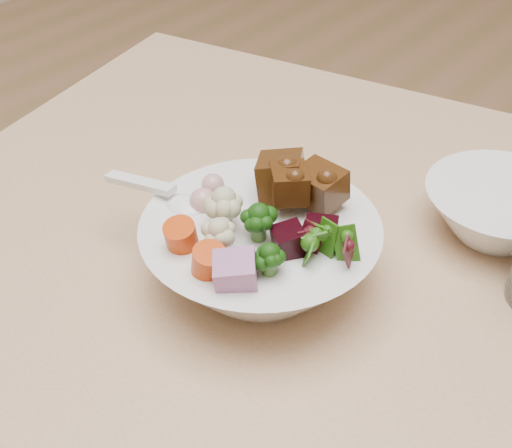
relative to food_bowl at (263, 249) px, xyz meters
name	(u,v)px	position (x,y,z in m)	size (l,w,h in m)	color
food_bowl	(263,249)	(0.00, 0.00, 0.00)	(0.21, 0.21, 0.11)	white
soup_spoon	(174,200)	(-0.08, -0.02, 0.03)	(0.11, 0.04, 0.02)	white
side_bowl	(498,212)	(0.13, 0.20, -0.01)	(0.15, 0.15, 0.05)	white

